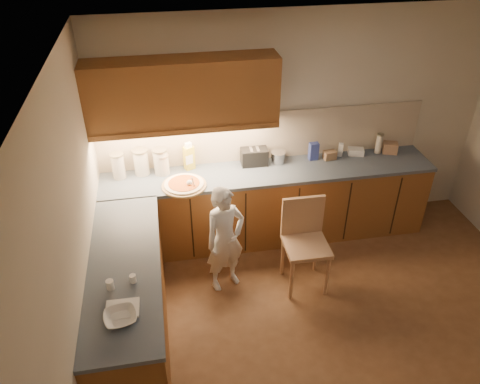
{
  "coord_description": "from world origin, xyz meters",
  "views": [
    {
      "loc": [
        -1.5,
        -2.69,
        3.62
      ],
      "look_at": [
        -0.8,
        1.2,
        1.0
      ],
      "focal_mm": 35.0,
      "sensor_mm": 36.0,
      "label": 1
    }
  ],
  "objects": [
    {
      "name": "canister_c",
      "position": [
        -1.57,
        1.85,
        1.07
      ],
      "size": [
        0.16,
        0.16,
        0.3
      ],
      "rotation": [
        0.0,
        0.0,
        0.12
      ],
      "color": "beige",
      "rests_on": "l_counter"
    },
    {
      "name": "upper_cabinets",
      "position": [
        -1.27,
        1.82,
        1.85
      ],
      "size": [
        1.95,
        0.36,
        0.73
      ],
      "color": "brown",
      "rests_on": "ground"
    },
    {
      "name": "spice_jar_a",
      "position": [
        -2.04,
        0.13,
        0.96
      ],
      "size": [
        0.08,
        0.08,
        0.08
      ],
      "primitive_type": "cylinder",
      "rotation": [
        0.0,
        0.0,
        -0.35
      ],
      "color": "white",
      "rests_on": "l_counter"
    },
    {
      "name": "card_box_a",
      "position": [
        0.38,
        1.83,
        0.97
      ],
      "size": [
        0.15,
        0.11,
        0.1
      ],
      "primitive_type": "cube",
      "rotation": [
        0.0,
        0.0,
        0.11
      ],
      "color": "#9B7753",
      "rests_on": "l_counter"
    },
    {
      "name": "flat_pack",
      "position": [
        0.72,
        1.88,
        0.96
      ],
      "size": [
        0.21,
        0.17,
        0.07
      ],
      "primitive_type": "cube",
      "rotation": [
        0.0,
        0.0,
        -0.29
      ],
      "color": "silver",
      "rests_on": "l_counter"
    },
    {
      "name": "room",
      "position": [
        0.0,
        0.0,
        1.68
      ],
      "size": [
        4.54,
        4.5,
        2.62
      ],
      "color": "brown",
      "rests_on": "ground"
    },
    {
      "name": "mixing_bowl",
      "position": [
        -1.95,
        -0.22,
        0.95
      ],
      "size": [
        0.28,
        0.28,
        0.06
      ],
      "primitive_type": "imported",
      "rotation": [
        0.0,
        0.0,
        0.17
      ],
      "color": "silver",
      "rests_on": "l_counter"
    },
    {
      "name": "oil_jug",
      "position": [
        -1.25,
        1.89,
        1.07
      ],
      "size": [
        0.13,
        0.12,
        0.32
      ],
      "rotation": [
        0.0,
        0.0,
        0.44
      ],
      "color": "gold",
      "rests_on": "l_counter"
    },
    {
      "name": "backsplash",
      "position": [
        -0.38,
        1.99,
        1.21
      ],
      "size": [
        3.75,
        0.02,
        0.58
      ],
      "primitive_type": "cube",
      "color": "#BFAE94",
      "rests_on": "l_counter"
    },
    {
      "name": "white_bottle",
      "position": [
        0.53,
        1.88,
        1.0
      ],
      "size": [
        0.07,
        0.07,
        0.16
      ],
      "primitive_type": "cube",
      "rotation": [
        0.0,
        0.0,
        -0.35
      ],
      "color": "white",
      "rests_on": "l_counter"
    },
    {
      "name": "canister_b",
      "position": [
        -1.78,
        1.88,
        1.07
      ],
      "size": [
        0.17,
        0.17,
        0.3
      ],
      "rotation": [
        0.0,
        0.0,
        0.4
      ],
      "color": "white",
      "rests_on": "l_counter"
    },
    {
      "name": "blue_box",
      "position": [
        0.19,
        1.86,
        1.02
      ],
      "size": [
        0.11,
        0.08,
        0.21
      ],
      "primitive_type": "cube",
      "rotation": [
        0.0,
        0.0,
        0.08
      ],
      "color": "#33439A",
      "rests_on": "l_counter"
    },
    {
      "name": "child",
      "position": [
        -1.0,
        0.96,
        0.6
      ],
      "size": [
        0.52,
        0.43,
        1.21
      ],
      "primitive_type": "imported",
      "rotation": [
        0.0,
        0.0,
        0.39
      ],
      "color": "white",
      "rests_on": "ground"
    },
    {
      "name": "tall_jar",
      "position": [
        1.0,
        1.87,
        1.05
      ],
      "size": [
        0.08,
        0.08,
        0.25
      ],
      "rotation": [
        0.0,
        0.0,
        -0.03
      ],
      "color": "silver",
      "rests_on": "l_counter"
    },
    {
      "name": "pizza_on_board",
      "position": [
        -1.34,
        1.53,
        0.94
      ],
      "size": [
        0.48,
        0.48,
        0.19
      ],
      "rotation": [
        0.0,
        0.0,
        -0.01
      ],
      "color": "tan",
      "rests_on": "l_counter"
    },
    {
      "name": "l_counter",
      "position": [
        -0.92,
        1.25,
        0.46
      ],
      "size": [
        3.77,
        2.62,
        0.92
      ],
      "color": "brown",
      "rests_on": "ground"
    },
    {
      "name": "spice_jar_b",
      "position": [
        -1.86,
        0.17,
        0.96
      ],
      "size": [
        0.07,
        0.07,
        0.07
      ],
      "primitive_type": "cylinder",
      "rotation": [
        0.0,
        0.0,
        0.42
      ],
      "color": "white",
      "rests_on": "l_counter"
    },
    {
      "name": "dough_cloth",
      "position": [
        -1.94,
        -0.12,
        0.93
      ],
      "size": [
        0.26,
        0.2,
        0.02
      ],
      "primitive_type": "cube",
      "rotation": [
        0.0,
        0.0,
        -0.03
      ],
      "color": "white",
      "rests_on": "l_counter"
    },
    {
      "name": "toaster",
      "position": [
        -0.51,
        1.86,
        1.02
      ],
      "size": [
        0.3,
        0.18,
        0.2
      ],
      "rotation": [
        0.0,
        0.0,
        -0.02
      ],
      "color": "black",
      "rests_on": "l_counter"
    },
    {
      "name": "canister_a",
      "position": [
        -2.02,
        1.84,
        1.07
      ],
      "size": [
        0.15,
        0.15,
        0.29
      ],
      "rotation": [
        0.0,
        0.0,
        -0.15
      ],
      "color": "beige",
      "rests_on": "l_counter"
    },
    {
      "name": "card_box_b",
      "position": [
        1.14,
        1.85,
        0.98
      ],
      "size": [
        0.2,
        0.18,
        0.13
      ],
      "primitive_type": "cube",
      "rotation": [
        0.0,
        0.0,
        -0.36
      ],
      "color": "#A17757",
      "rests_on": "l_counter"
    },
    {
      "name": "canister_d",
      "position": [
        -1.55,
        1.83,
        1.04
      ],
      "size": [
        0.15,
        0.15,
        0.24
      ],
      "rotation": [
        0.0,
        0.0,
        0.25
      ],
      "color": "silver",
      "rests_on": "l_counter"
    },
    {
      "name": "wooden_chair",
      "position": [
        -0.18,
        0.89,
        0.57
      ],
      "size": [
        0.45,
        0.45,
        0.99
      ],
      "rotation": [
        0.0,
        0.0,
        -0.01
      ],
      "color": "tan",
      "rests_on": "ground"
    },
    {
      "name": "steel_pot",
      "position": [
        -0.23,
        1.86,
        0.99
      ],
      "size": [
        0.17,
        0.17,
        0.13
      ],
      "color": "#B5B5BA",
      "rests_on": "l_counter"
    }
  ]
}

